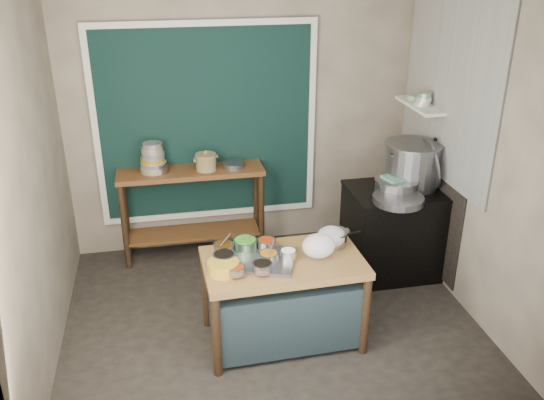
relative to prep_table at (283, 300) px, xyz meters
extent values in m
cube|color=#2C2822|center=(-0.05, 0.30, -0.39)|extent=(3.50, 3.00, 0.02)
cube|color=gray|center=(-0.05, 1.81, 1.02)|extent=(3.50, 0.02, 2.80)
cube|color=gray|center=(-1.81, 0.30, 1.02)|extent=(0.02, 3.00, 2.80)
cube|color=gray|center=(1.71, 0.30, 1.02)|extent=(0.02, 3.00, 2.80)
cube|color=black|center=(-0.40, 1.77, 0.98)|extent=(2.10, 0.02, 1.90)
cube|color=#B2B2AA|center=(1.69, 0.85, 1.48)|extent=(0.02, 1.70, 1.70)
cube|color=black|center=(1.69, 0.95, 0.32)|extent=(0.01, 1.30, 1.30)
cube|color=beige|center=(1.58, 1.15, 1.23)|extent=(0.22, 0.70, 0.03)
cube|color=olive|center=(0.00, 0.00, 0.00)|extent=(1.27, 0.75, 0.75)
cube|color=brown|center=(-0.60, 1.58, 0.10)|extent=(1.45, 0.40, 0.95)
cube|color=black|center=(1.30, 0.85, 0.05)|extent=(0.90, 0.68, 0.85)
cube|color=black|center=(1.30, 0.85, 0.49)|extent=(0.92, 0.69, 0.03)
cube|color=gray|center=(-0.22, 0.03, 0.39)|extent=(0.73, 0.62, 0.03)
cylinder|color=gray|center=(-0.10, 0.18, 0.43)|extent=(0.16, 0.16, 0.06)
cylinder|color=gray|center=(-0.20, -0.18, 0.43)|extent=(0.16, 0.16, 0.06)
cylinder|color=gray|center=(-0.44, 0.17, 0.44)|extent=(0.17, 0.17, 0.07)
cylinder|color=gray|center=(-0.27, 0.19, 0.44)|extent=(0.20, 0.20, 0.08)
cylinder|color=gray|center=(-0.40, -0.18, 0.43)|extent=(0.14, 0.14, 0.06)
cylinder|color=gray|center=(-0.46, 0.01, 0.44)|extent=(0.18, 0.18, 0.07)
cylinder|color=silver|center=(0.04, -0.01, 0.43)|extent=(0.13, 0.13, 0.06)
cylinder|color=gray|center=(-0.12, -0.03, 0.43)|extent=(0.16, 0.16, 0.06)
cylinder|color=#B97E23|center=(-0.48, -0.10, 0.42)|extent=(0.32, 0.32, 0.09)
ellipsoid|color=white|center=(0.28, -0.01, 0.47)|extent=(0.30, 0.28, 0.20)
ellipsoid|color=white|center=(0.42, 0.12, 0.47)|extent=(0.27, 0.24, 0.18)
cylinder|color=tan|center=(-0.95, 1.60, 0.60)|extent=(0.26, 0.26, 0.05)
cylinder|color=gray|center=(-0.95, 1.60, 0.65)|extent=(0.25, 0.25, 0.05)
cylinder|color=gold|center=(-0.95, 1.60, 0.70)|extent=(0.23, 0.23, 0.05)
cylinder|color=gray|center=(-0.95, 1.60, 0.75)|extent=(0.22, 0.22, 0.05)
cylinder|color=tan|center=(-0.95, 1.60, 0.80)|extent=(0.21, 0.21, 0.05)
cylinder|color=gray|center=(-0.95, 1.60, 0.85)|extent=(0.19, 0.19, 0.05)
cylinder|color=gray|center=(-0.89, 1.57, 0.62)|extent=(0.19, 0.19, 0.10)
cylinder|color=gray|center=(-0.17, 1.55, 0.60)|extent=(0.29, 0.29, 0.05)
cylinder|color=gray|center=(1.61, 0.86, 0.75)|extent=(0.19, 0.50, 0.49)
cube|color=#529074|center=(1.25, 0.79, 0.65)|extent=(0.30, 0.25, 0.02)
cylinder|color=gray|center=(1.18, 0.57, 0.54)|extent=(0.60, 0.60, 0.06)
cylinder|color=silver|center=(1.58, 1.09, 1.26)|extent=(0.15, 0.15, 0.04)
cylinder|color=silver|center=(1.58, 1.09, 1.30)|extent=(0.14, 0.14, 0.04)
cylinder|color=gray|center=(1.58, 1.09, 1.34)|extent=(0.13, 0.13, 0.04)
cylinder|color=gray|center=(1.58, 1.31, 1.26)|extent=(0.14, 0.14, 0.04)
camera|label=1|loc=(-0.86, -3.82, 2.64)|focal=38.00mm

